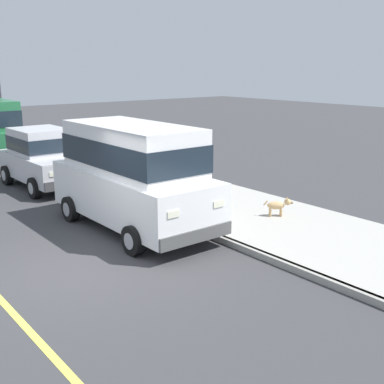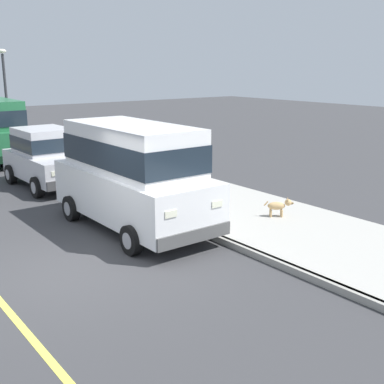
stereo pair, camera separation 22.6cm
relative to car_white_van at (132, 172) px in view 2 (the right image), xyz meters
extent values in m
plane|color=#38383A|center=(-2.20, -1.48, -1.39)|extent=(80.00, 80.00, 0.00)
cube|color=gray|center=(1.00, -1.48, -1.32)|extent=(0.16, 64.00, 0.14)
cube|color=#A8A59E|center=(2.80, -1.48, -1.32)|extent=(3.60, 64.00, 0.14)
cube|color=white|center=(0.00, 0.00, -0.52)|extent=(1.90, 4.80, 1.10)
cube|color=white|center=(0.00, 0.00, 0.58)|extent=(1.68, 3.80, 1.10)
cube|color=#19232D|center=(0.00, 0.00, 0.49)|extent=(1.71, 3.84, 0.61)
cube|color=#505050|center=(0.00, -2.35, -0.93)|extent=(1.86, 0.20, 0.28)
cube|color=#505050|center=(0.00, 2.35, -0.93)|extent=(1.86, 0.20, 0.28)
cylinder|color=black|center=(0.95, -1.49, -1.07)|extent=(0.22, 0.64, 0.64)
cylinder|color=#9E9EA3|center=(0.95, -1.49, -1.07)|extent=(0.24, 0.35, 0.35)
cylinder|color=black|center=(-0.95, -1.49, -1.07)|extent=(0.22, 0.64, 0.64)
cylinder|color=#9E9EA3|center=(-0.95, -1.49, -1.07)|extent=(0.24, 0.35, 0.35)
cylinder|color=black|center=(0.95, 1.49, -1.07)|extent=(0.22, 0.64, 0.64)
cylinder|color=#9E9EA3|center=(0.95, 1.49, -1.07)|extent=(0.24, 0.35, 0.35)
cylinder|color=black|center=(-0.95, 1.49, -1.07)|extent=(0.22, 0.64, 0.64)
cylinder|color=#9E9EA3|center=(-0.95, 1.49, -1.07)|extent=(0.24, 0.35, 0.35)
cube|color=#EAEACC|center=(0.59, -2.38, -0.36)|extent=(0.28, 0.08, 0.14)
cube|color=#EAEACC|center=(-0.59, -2.38, -0.36)|extent=(0.28, 0.08, 0.14)
cube|color=#BCBCC1|center=(0.02, 5.35, -0.69)|extent=(1.77, 3.72, 0.76)
cube|color=#BCBCC1|center=(0.01, 5.60, 0.09)|extent=(1.54, 1.92, 0.80)
cube|color=#19232D|center=(0.01, 5.60, 0.03)|extent=(1.58, 1.96, 0.44)
cube|color=#424243|center=(0.04, 3.55, -0.93)|extent=(1.69, 0.22, 0.28)
cube|color=#424243|center=(-0.01, 7.15, -0.93)|extent=(1.69, 0.22, 0.28)
cylinder|color=black|center=(0.89, 4.22, -1.07)|extent=(0.23, 0.64, 0.64)
cylinder|color=#9E9EA3|center=(0.89, 4.22, -1.07)|extent=(0.24, 0.36, 0.35)
cylinder|color=black|center=(-0.83, 4.20, -1.07)|extent=(0.23, 0.64, 0.64)
cylinder|color=#9E9EA3|center=(-0.83, 4.20, -1.07)|extent=(0.24, 0.36, 0.35)
cylinder|color=black|center=(0.86, 6.51, -1.07)|extent=(0.23, 0.64, 0.64)
cylinder|color=#9E9EA3|center=(0.86, 6.51, -1.07)|extent=(0.24, 0.36, 0.35)
cylinder|color=black|center=(-0.86, 6.49, -1.07)|extent=(0.23, 0.64, 0.64)
cylinder|color=#9E9EA3|center=(-0.86, 6.49, -1.07)|extent=(0.24, 0.36, 0.35)
cube|color=#EAEACC|center=(0.58, 3.53, -0.58)|extent=(0.28, 0.08, 0.14)
cube|color=#EAEACC|center=(-0.49, 3.52, -0.58)|extent=(0.28, 0.08, 0.14)
cube|color=black|center=(-0.17, 8.57, -0.93)|extent=(1.87, 0.27, 0.28)
cylinder|color=black|center=(0.82, 9.39, -1.07)|extent=(0.24, 0.65, 0.64)
cylinder|color=#9E9EA3|center=(0.82, 9.39, -1.07)|extent=(0.25, 0.36, 0.35)
cylinder|color=black|center=(0.92, 12.37, -1.07)|extent=(0.24, 0.65, 0.64)
cylinder|color=#9E9EA3|center=(0.92, 12.37, -1.07)|extent=(0.25, 0.36, 0.35)
cube|color=#EAEACC|center=(0.42, 8.52, -0.36)|extent=(0.28, 0.09, 0.14)
ellipsoid|color=tan|center=(3.08, -1.78, -0.97)|extent=(0.47, 0.43, 0.20)
cylinder|color=tan|center=(3.23, -1.82, -1.16)|extent=(0.05, 0.05, 0.18)
cylinder|color=tan|center=(3.15, -1.92, -1.16)|extent=(0.05, 0.05, 0.18)
cylinder|color=tan|center=(3.01, -1.65, -1.16)|extent=(0.05, 0.05, 0.18)
cylinder|color=tan|center=(2.94, -1.75, -1.16)|extent=(0.05, 0.05, 0.18)
sphere|color=tan|center=(3.31, -1.97, -0.88)|extent=(0.17, 0.17, 0.17)
ellipsoid|color=brown|center=(3.38, -2.02, -0.90)|extent=(0.13, 0.12, 0.06)
cone|color=tan|center=(3.33, -1.92, -0.80)|extent=(0.06, 0.06, 0.07)
cone|color=tan|center=(3.27, -2.00, -0.80)|extent=(0.06, 0.06, 0.07)
cylinder|color=tan|center=(2.88, -1.62, -0.91)|extent=(0.11, 0.10, 0.13)
cylinder|color=#2D2D33|center=(1.35, 13.37, 0.85)|extent=(0.12, 0.12, 4.20)
ellipsoid|color=silver|center=(1.35, 13.37, 3.07)|extent=(0.36, 0.36, 0.20)
camera|label=1|loc=(-6.02, -9.79, 2.44)|focal=46.14mm
camera|label=2|loc=(-5.84, -9.92, 2.44)|focal=46.14mm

